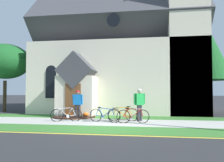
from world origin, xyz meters
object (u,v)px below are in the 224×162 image
object	(u,v)px
church_sign	(76,96)
bicycle_blue	(133,116)
bicycle_white	(123,114)
bicycle_black	(105,115)
bicycle_green	(66,115)
yard_deciduous_tree	(5,62)
cyclist_in_blue_jersey	(139,102)
cyclist_in_orange_jersey	(78,102)
roadside_conifer	(203,48)

from	to	relation	value
church_sign	bicycle_blue	xyz separation A→B (m)	(3.80, -2.45, -0.94)
bicycle_white	bicycle_black	bearing A→B (deg)	-145.03
bicycle_green	bicycle_white	xyz separation A→B (m)	(3.02, 0.64, 0.01)
bicycle_white	yard_deciduous_tree	distance (m)	11.01
cyclist_in_blue_jersey	yard_deciduous_tree	xyz separation A→B (m)	(-10.58, 3.71, 2.90)
bicycle_blue	bicycle_black	bearing A→B (deg)	174.77
church_sign	bicycle_black	xyz separation A→B (m)	(2.30, -2.31, -0.93)
bicycle_black	cyclist_in_orange_jersey	bearing A→B (deg)	150.09
cyclist_in_blue_jersey	roadside_conifer	distance (m)	7.99
church_sign	yard_deciduous_tree	world-z (taller)	yard_deciduous_tree
bicycle_blue	bicycle_white	bearing A→B (deg)	127.54
roadside_conifer	yard_deciduous_tree	world-z (taller)	roadside_conifer
bicycle_black	roadside_conifer	world-z (taller)	roadside_conifer
bicycle_black	bicycle_white	distance (m)	1.11
bicycle_green	bicycle_blue	xyz separation A→B (m)	(3.61, -0.14, 0.00)
cyclist_in_blue_jersey	church_sign	bearing A→B (deg)	159.14
bicycle_black	cyclist_in_orange_jersey	distance (m)	2.17
roadside_conifer	yard_deciduous_tree	xyz separation A→B (m)	(-15.16, -1.60, -0.93)
cyclist_in_orange_jersey	bicycle_white	bearing A→B (deg)	-8.46
bicycle_blue	cyclist_in_blue_jersey	size ratio (longest dim) A/B	0.94
bicycle_black	bicycle_white	world-z (taller)	bicycle_white
bicycle_green	yard_deciduous_tree	world-z (taller)	yard_deciduous_tree
church_sign	bicycle_white	xyz separation A→B (m)	(3.20, -1.67, -0.93)
church_sign	yard_deciduous_tree	bearing A→B (deg)	161.65
bicycle_white	cyclist_in_orange_jersey	world-z (taller)	cyclist_in_orange_jersey
church_sign	bicycle_green	size ratio (longest dim) A/B	1.31
bicycle_green	roadside_conifer	bearing A→B (deg)	35.50
cyclist_in_blue_jersey	roadside_conifer	world-z (taller)	roadside_conifer
bicycle_green	bicycle_white	distance (m)	3.08
bicycle_black	yard_deciduous_tree	world-z (taller)	yard_deciduous_tree
church_sign	yard_deciduous_tree	size ratio (longest dim) A/B	0.39
bicycle_green	cyclist_in_orange_jersey	distance (m)	1.25
bicycle_white	church_sign	bearing A→B (deg)	152.40
church_sign	cyclist_in_orange_jersey	size ratio (longest dim) A/B	1.23
bicycle_black	yard_deciduous_tree	xyz separation A→B (m)	(-8.78, 4.46, 3.58)
bicycle_white	cyclist_in_blue_jersey	distance (m)	1.13
bicycle_black	yard_deciduous_tree	bearing A→B (deg)	153.07
cyclist_in_orange_jersey	cyclist_in_blue_jersey	bearing A→B (deg)	-4.61
church_sign	cyclist_in_blue_jersey	bearing A→B (deg)	-20.86
bicycle_green	bicycle_black	world-z (taller)	bicycle_black
cyclist_in_blue_jersey	roadside_conifer	xyz separation A→B (m)	(4.58, 5.31, 3.82)
church_sign	bicycle_blue	bearing A→B (deg)	-32.80
bicycle_blue	cyclist_in_blue_jersey	distance (m)	1.16
bicycle_black	bicycle_white	bearing A→B (deg)	34.97
bicycle_green	cyclist_in_orange_jersey	bearing A→B (deg)	73.75
cyclist_in_orange_jersey	church_sign	bearing A→B (deg)	111.09
bicycle_green	cyclist_in_orange_jersey	world-z (taller)	cyclist_in_orange_jersey
bicycle_black	cyclist_in_blue_jersey	world-z (taller)	cyclist_in_blue_jersey
bicycle_white	roadside_conifer	world-z (taller)	roadside_conifer
cyclist_in_blue_jersey	bicycle_blue	bearing A→B (deg)	-109.05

